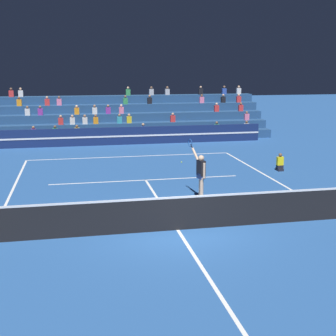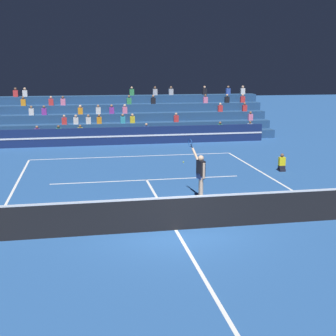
% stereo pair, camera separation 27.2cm
% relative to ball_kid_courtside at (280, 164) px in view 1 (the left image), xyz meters
% --- Properties ---
extents(ground_plane, '(120.00, 120.00, 0.00)m').
position_rel_ball_kid_courtside_xyz_m(ground_plane, '(-6.53, -7.01, -0.33)').
color(ground_plane, '#285699').
extents(court_lines, '(11.10, 23.90, 0.01)m').
position_rel_ball_kid_courtside_xyz_m(court_lines, '(-6.53, -7.01, -0.33)').
color(court_lines, white).
rests_on(court_lines, ground).
extents(tennis_net, '(12.00, 0.10, 1.10)m').
position_rel_ball_kid_courtside_xyz_m(tennis_net, '(-6.53, -7.01, 0.21)').
color(tennis_net, black).
rests_on(tennis_net, ground).
extents(sponsor_banner_wall, '(18.00, 0.26, 1.10)m').
position_rel_ball_kid_courtside_xyz_m(sponsor_banner_wall, '(-6.53, 8.90, 0.22)').
color(sponsor_banner_wall, navy).
rests_on(sponsor_banner_wall, ground).
extents(bleacher_stand, '(20.65, 4.75, 3.38)m').
position_rel_ball_kid_courtside_xyz_m(bleacher_stand, '(-6.53, 12.70, 0.69)').
color(bleacher_stand, navy).
rests_on(bleacher_stand, ground).
extents(ball_kid_courtside, '(0.30, 0.36, 0.84)m').
position_rel_ball_kid_courtside_xyz_m(ball_kid_courtside, '(0.00, 0.00, 0.00)').
color(ball_kid_courtside, black).
rests_on(ball_kid_courtside, ground).
extents(tennis_player, '(0.41, 1.36, 2.25)m').
position_rel_ball_kid_courtside_xyz_m(tennis_player, '(-5.01, -4.04, 0.65)').
color(tennis_player, beige).
rests_on(tennis_player, ground).
extents(tennis_ball, '(0.07, 0.07, 0.07)m').
position_rel_ball_kid_courtside_xyz_m(tennis_ball, '(-4.16, 2.72, -0.30)').
color(tennis_ball, '#C6DB33').
rests_on(tennis_ball, ground).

